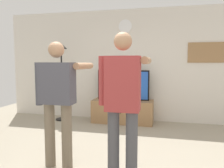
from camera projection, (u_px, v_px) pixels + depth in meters
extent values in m
cube|color=silver|center=(129.00, 65.00, 5.54)|extent=(6.40, 0.10, 2.70)
cube|color=#997047|center=(123.00, 111.00, 5.32)|extent=(1.42, 0.53, 0.53)
sphere|color=black|center=(120.00, 113.00, 5.05)|extent=(0.04, 0.04, 0.04)
cube|color=black|center=(123.00, 85.00, 5.31)|extent=(1.22, 0.06, 0.71)
cube|color=blue|center=(123.00, 85.00, 5.28)|extent=(1.16, 0.01, 0.65)
cylinder|color=white|center=(125.00, 26.00, 5.41)|extent=(0.32, 0.03, 0.32)
cube|color=#997047|center=(206.00, 52.00, 5.05)|extent=(0.78, 0.04, 0.46)
cylinder|color=black|center=(63.00, 119.00, 5.59)|extent=(0.32, 0.32, 0.03)
cylinder|color=black|center=(62.00, 84.00, 5.51)|extent=(0.04, 0.04, 1.72)
cone|color=black|center=(61.00, 46.00, 5.42)|extent=(0.28, 0.28, 0.14)
cylinder|color=#7A6B56|center=(50.00, 135.00, 3.07)|extent=(0.14, 0.14, 0.87)
cylinder|color=#7A6B56|center=(67.00, 136.00, 3.01)|extent=(0.14, 0.14, 0.87)
cube|color=#4C4C56|center=(57.00, 83.00, 2.97)|extent=(0.46, 0.22, 0.55)
sphere|color=tan|center=(56.00, 50.00, 2.93)|extent=(0.21, 0.21, 0.21)
cylinder|color=#4C4C56|center=(39.00, 84.00, 3.04)|extent=(0.09, 0.09, 0.58)
cylinder|color=tan|center=(84.00, 66.00, 3.17)|extent=(0.09, 0.58, 0.09)
cube|color=white|center=(91.00, 66.00, 3.48)|extent=(0.04, 0.12, 0.04)
cylinder|color=#4C4C51|center=(113.00, 145.00, 2.69)|extent=(0.14, 0.14, 0.86)
cylinder|color=#4C4C51|center=(132.00, 147.00, 2.64)|extent=(0.14, 0.14, 0.86)
cube|color=#A53838|center=(123.00, 84.00, 2.59)|extent=(0.40, 0.22, 0.64)
sphere|color=tan|center=(123.00, 41.00, 2.55)|extent=(0.21, 0.21, 0.21)
cylinder|color=#A53838|center=(102.00, 81.00, 2.65)|extent=(0.09, 0.09, 0.58)
cylinder|color=tan|center=(146.00, 60.00, 2.79)|extent=(0.09, 0.58, 0.09)
cube|color=white|center=(148.00, 61.00, 3.10)|extent=(0.04, 0.12, 0.04)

